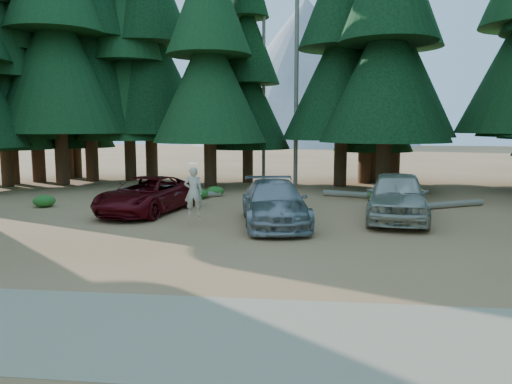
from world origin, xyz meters
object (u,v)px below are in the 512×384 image
frisbee_player (193,191)px  log_right (443,205)px  silver_minivan_right (397,196)px  red_pickup (147,195)px  log_left (181,196)px  log_mid (360,195)px  silver_minivan_center (274,203)px

frisbee_player → log_right: bearing=-163.8°
silver_minivan_right → frisbee_player: frisbee_player is taller
red_pickup → log_left: size_ratio=1.30×
silver_minivan_right → log_mid: size_ratio=1.44×
frisbee_player → log_mid: size_ratio=0.51×
silver_minivan_right → frisbee_player: size_ratio=2.81×
silver_minivan_center → silver_minivan_right: size_ratio=1.00×
red_pickup → silver_minivan_right: bearing=7.7°
red_pickup → log_mid: bearing=41.3°
log_right → frisbee_player: bearing=177.6°
frisbee_player → log_left: bearing=-80.9°
silver_minivan_center → frisbee_player: size_ratio=2.82×
silver_minivan_center → log_left: (-4.93, 5.76, -0.62)m
frisbee_player → silver_minivan_right: bearing=-176.6°
red_pickup → log_mid: size_ratio=1.42×
red_pickup → log_right: size_ratio=1.20×
red_pickup → log_left: 3.99m
frisbee_player → log_right: (9.57, 4.71, -1.05)m
silver_minivan_center → silver_minivan_right: (4.41, 1.33, 0.13)m
red_pickup → silver_minivan_center: bearing=-8.6°
silver_minivan_center → red_pickup: bearing=150.7°
log_mid → red_pickup: bearing=-129.1°
silver_minivan_right → frisbee_player: (-7.20, -1.72, 0.29)m
red_pickup → silver_minivan_right: 9.66m
red_pickup → silver_minivan_center: (5.24, -1.82, 0.04)m
red_pickup → silver_minivan_center: silver_minivan_center is taller
silver_minivan_right → log_right: bearing=59.8°
red_pickup → frisbee_player: 3.33m
red_pickup → log_left: bearing=96.1°
silver_minivan_center → log_left: bearing=120.5°
frisbee_player → silver_minivan_center: bearing=177.9°
silver_minivan_right → log_right: silver_minivan_right is taller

